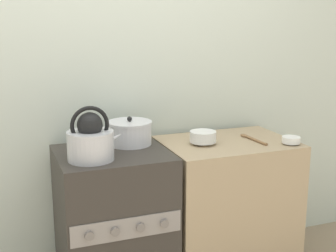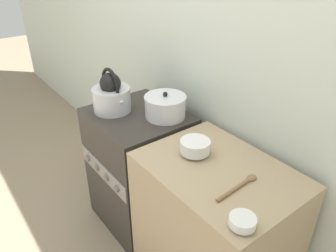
% 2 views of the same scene
% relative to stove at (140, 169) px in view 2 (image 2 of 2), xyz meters
% --- Properties ---
extents(ground_plane, '(12.00, 12.00, 0.00)m').
position_rel_stove_xyz_m(ground_plane, '(0.00, -0.26, -0.42)').
color(ground_plane, gray).
extents(wall_back, '(7.00, 0.06, 2.50)m').
position_rel_stove_xyz_m(wall_back, '(0.00, 0.36, 0.83)').
color(wall_back, silver).
rests_on(wall_back, ground_plane).
extents(stove, '(0.58, 0.55, 0.83)m').
position_rel_stove_xyz_m(stove, '(0.00, 0.00, 0.00)').
color(stove, '#332D28').
rests_on(stove, ground_plane).
extents(counter, '(0.75, 0.55, 0.82)m').
position_rel_stove_xyz_m(counter, '(0.69, 0.01, -0.01)').
color(counter, tan).
rests_on(counter, ground_plane).
extents(kettle, '(0.28, 0.23, 0.27)m').
position_rel_stove_xyz_m(kettle, '(-0.13, -0.09, 0.52)').
color(kettle, silver).
rests_on(kettle, stove).
extents(cooking_pot, '(0.25, 0.25, 0.16)m').
position_rel_stove_xyz_m(cooking_pot, '(0.13, 0.12, 0.48)').
color(cooking_pot, silver).
rests_on(cooking_pot, stove).
extents(enamel_bowl, '(0.15, 0.15, 0.08)m').
position_rel_stove_xyz_m(enamel_bowl, '(0.53, 0.00, 0.45)').
color(enamel_bowl, white).
rests_on(enamel_bowl, counter).
extents(small_ceramic_bowl, '(0.10, 0.10, 0.04)m').
position_rel_stove_xyz_m(small_ceramic_bowl, '(0.99, -0.17, 0.43)').
color(small_ceramic_bowl, white).
rests_on(small_ceramic_bowl, counter).
extents(wooden_spoon, '(0.04, 0.26, 0.02)m').
position_rel_stove_xyz_m(wooden_spoon, '(0.83, -0.01, 0.41)').
color(wooden_spoon, olive).
rests_on(wooden_spoon, counter).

